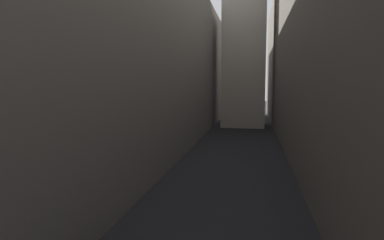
# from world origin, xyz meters

# --- Properties ---
(ground_plane) EXTENTS (264.00, 264.00, 0.00)m
(ground_plane) POSITION_xyz_m (0.00, 48.00, 0.00)
(ground_plane) COLOR black
(building_block_left) EXTENTS (10.74, 108.00, 21.86)m
(building_block_left) POSITION_xyz_m (-10.87, 50.00, 10.93)
(building_block_left) COLOR slate
(building_block_left) RESTS_ON ground
(building_block_right) EXTENTS (12.34, 108.00, 25.52)m
(building_block_right) POSITION_xyz_m (11.67, 50.00, 12.76)
(building_block_right) COLOR #60594F
(building_block_right) RESTS_ON ground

